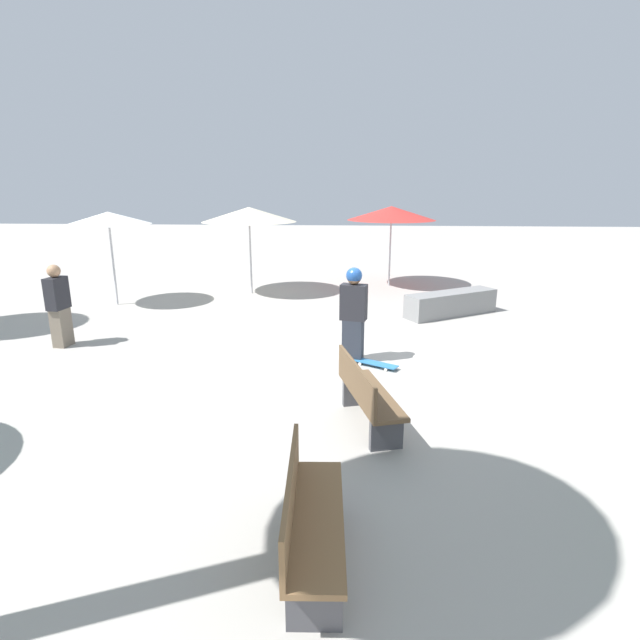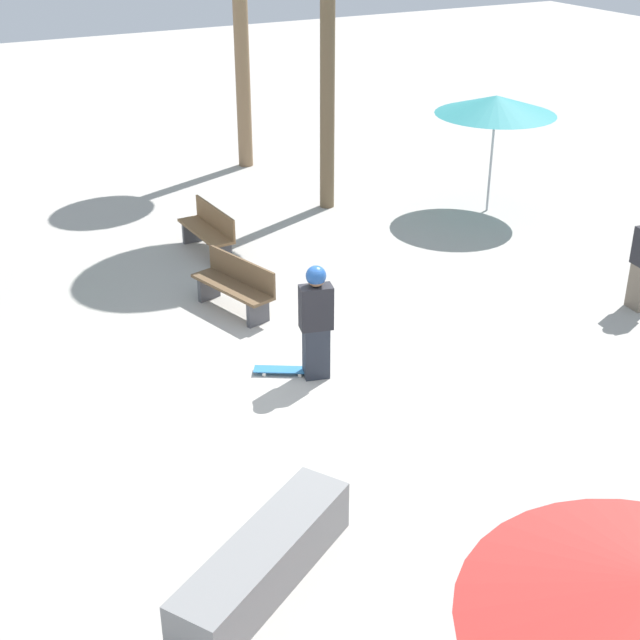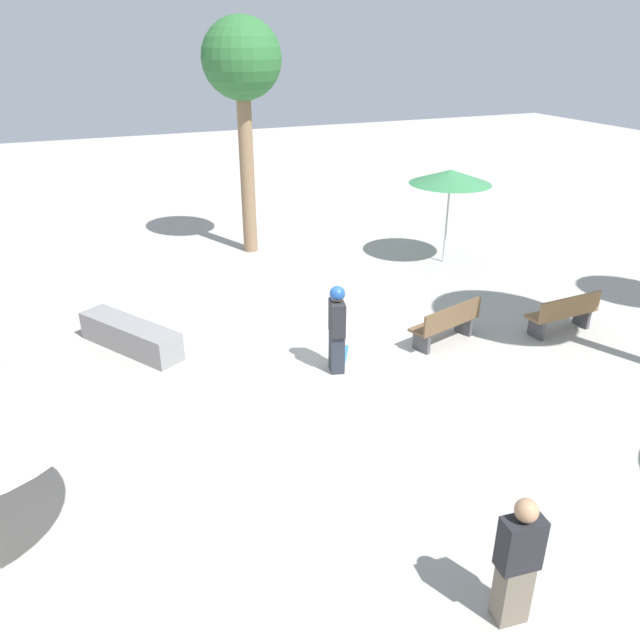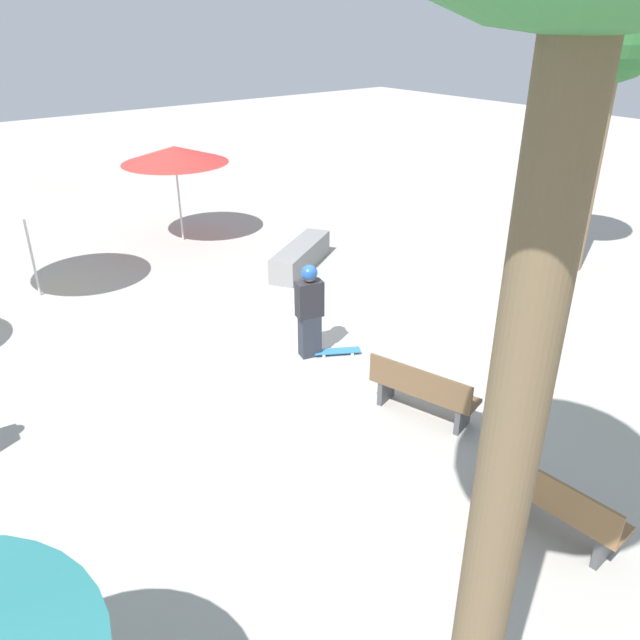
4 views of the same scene
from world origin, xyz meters
TOP-DOWN VIEW (x-y plane):
  - ground_plane at (0.00, 0.00)m, footprint 60.00×60.00m
  - skater_main at (-0.18, 0.16)m, footprint 0.34×0.49m
  - skateboard at (-0.46, -0.23)m, footprint 0.58×0.79m
  - concrete_ledge at (3.18, -2.16)m, footprint 1.74×2.32m
  - bench_near at (-2.62, -0.01)m, footprint 1.66×0.86m
  - bench_far at (-5.09, 0.50)m, footprint 1.62×0.52m
  - shade_umbrella_teal at (-4.55, 6.41)m, footprint 2.39×2.39m

SIDE VIEW (x-z plane):
  - ground_plane at x=0.00m, z-range 0.00..0.00m
  - skateboard at x=-0.46m, z-range 0.02..0.09m
  - concrete_ledge at x=3.18m, z-range 0.00..0.56m
  - bench_near at x=-2.62m, z-range 0.00..0.85m
  - bench_far at x=-5.09m, z-range 0.00..0.85m
  - skater_main at x=-0.18m, z-range 0.07..1.72m
  - shade_umbrella_teal at x=-4.55m, z-range 1.00..3.36m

